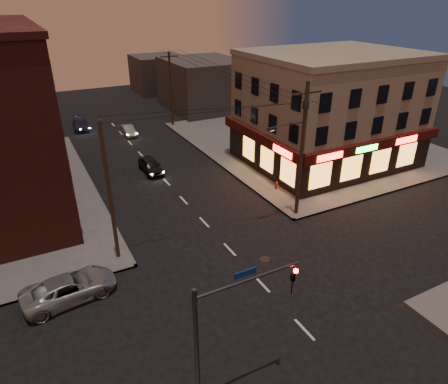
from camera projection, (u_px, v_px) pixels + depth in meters
ground at (262, 284)px, 23.44m from camera, size 120.00×120.00×0.00m
sidewalk_ne at (305, 141)px, 45.95m from camera, size 24.00×28.00×0.15m
pizza_building at (329, 109)px, 38.32m from camera, size 15.85×12.85×10.50m
bg_building_ne_a at (203, 84)px, 57.82m from camera, size 10.00×12.00×7.00m
bg_building_ne_b at (158, 74)px, 68.31m from camera, size 8.00×8.00×6.00m
utility_pole_main at (301, 144)px, 28.25m from camera, size 4.20×0.44×10.00m
utility_pole_far at (171, 89)px, 49.56m from camera, size 0.26×0.26×9.00m
utility_pole_west at (110, 194)px, 23.69m from camera, size 0.24×0.24×9.00m
traffic_signal at (222, 328)px, 14.83m from camera, size 4.49×0.32×6.47m
suv_cross at (69, 288)px, 22.09m from camera, size 5.35×2.99×1.41m
sedan_near at (151, 165)px, 37.86m from camera, size 1.62×4.01×1.37m
sedan_mid at (128, 130)px, 47.86m from camera, size 1.28×3.56×1.17m
sedan_far at (80, 124)px, 49.93m from camera, size 2.18×4.59×1.29m
fire_hydrant at (276, 185)px, 34.35m from camera, size 0.31×0.31×0.69m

